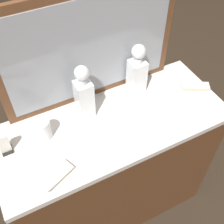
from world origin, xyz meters
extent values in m
plane|color=#2D2319|center=(0.00, 0.00, 0.00)|extent=(6.00, 6.00, 0.00)
cube|color=brown|center=(0.00, 0.00, 0.44)|extent=(1.15, 0.48, 0.88)
cube|color=silver|center=(0.00, 0.00, 0.90)|extent=(1.19, 0.49, 0.03)
cube|color=brown|center=(0.00, 0.23, 1.21)|extent=(0.91, 0.03, 0.59)
cube|color=gray|center=(0.00, 0.22, 1.21)|extent=(0.83, 0.01, 0.51)
cube|color=white|center=(-0.09, 0.12, 1.02)|extent=(0.08, 0.08, 0.21)
cube|color=#9E5619|center=(-0.09, 0.12, 0.99)|extent=(0.07, 0.07, 0.15)
cylinder|color=white|center=(-0.09, 0.12, 1.14)|extent=(0.04, 0.04, 0.03)
sphere|color=white|center=(-0.09, 0.12, 1.18)|extent=(0.07, 0.07, 0.07)
cube|color=white|center=(0.23, 0.15, 1.01)|extent=(0.08, 0.08, 0.19)
cube|color=#9E5619|center=(0.23, 0.15, 0.98)|extent=(0.07, 0.07, 0.14)
cylinder|color=white|center=(0.23, 0.15, 1.12)|extent=(0.05, 0.05, 0.03)
sphere|color=white|center=(0.23, 0.15, 1.17)|extent=(0.07, 0.07, 0.07)
cylinder|color=white|center=(-0.32, 0.07, 0.97)|extent=(0.07, 0.07, 0.11)
cylinder|color=silver|center=(-0.32, 0.07, 0.92)|extent=(0.07, 0.07, 0.01)
cube|color=#B7A88C|center=(-0.35, -0.16, 0.92)|extent=(0.15, 0.10, 0.01)
cube|color=beige|center=(-0.35, -0.16, 0.93)|extent=(0.16, 0.12, 0.01)
cube|color=#B7A88C|center=(0.52, 0.01, 0.92)|extent=(0.14, 0.11, 0.01)
cube|color=beige|center=(0.52, 0.01, 0.93)|extent=(0.16, 0.12, 0.01)
cube|color=black|center=(-0.50, 0.07, 0.92)|extent=(0.05, 0.05, 0.01)
cube|color=white|center=(-0.50, 0.07, 0.97)|extent=(0.04, 0.02, 0.11)
camera|label=1|loc=(-0.42, -0.81, 2.03)|focal=46.45mm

